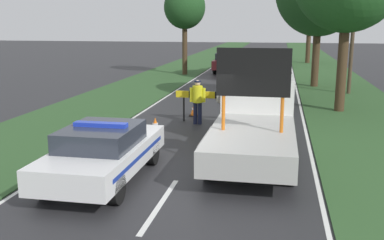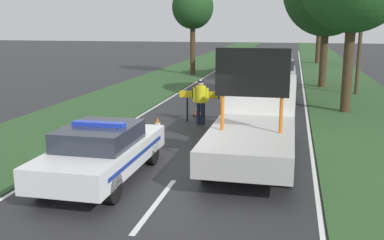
# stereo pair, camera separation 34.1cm
# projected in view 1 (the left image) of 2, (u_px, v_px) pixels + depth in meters

# --- Properties ---
(ground_plane) EXTENTS (160.00, 160.00, 0.00)m
(ground_plane) POSITION_uv_depth(u_px,v_px,m) (179.00, 177.00, 11.20)
(ground_plane) COLOR #28282B
(lane_markings) EXTENTS (6.83, 69.44, 0.01)m
(lane_markings) POSITION_uv_depth(u_px,v_px,m) (242.00, 81.00, 29.49)
(lane_markings) COLOR silver
(lane_markings) RESTS_ON ground
(grass_verge_left) EXTENTS (4.57, 120.00, 0.03)m
(grass_verge_left) POSITION_uv_depth(u_px,v_px,m) (161.00, 78.00, 31.46)
(grass_verge_left) COLOR #2D5128
(grass_verge_left) RESTS_ON ground
(grass_verge_right) EXTENTS (4.57, 120.00, 0.03)m
(grass_verge_right) POSITION_uv_depth(u_px,v_px,m) (332.00, 82.00, 29.31)
(grass_verge_right) COLOR #2D5128
(grass_verge_right) RESTS_ON ground
(police_car) EXTENTS (1.85, 4.57, 1.46)m
(police_car) POSITION_uv_depth(u_px,v_px,m) (104.00, 152.00, 10.85)
(police_car) COLOR white
(police_car) RESTS_ON ground
(work_truck) EXTENTS (2.19, 6.32, 3.16)m
(work_truck) POSITION_uv_depth(u_px,v_px,m) (255.00, 118.00, 13.12)
(work_truck) COLOR white
(work_truck) RESTS_ON ground
(road_barrier) EXTENTS (3.05, 0.08, 1.19)m
(road_barrier) POSITION_uv_depth(u_px,v_px,m) (215.00, 97.00, 17.15)
(road_barrier) COLOR black
(road_barrier) RESTS_ON ground
(police_officer) EXTENTS (0.60, 0.38, 1.68)m
(police_officer) POSITION_uv_depth(u_px,v_px,m) (198.00, 98.00, 16.87)
(police_officer) COLOR #191E38
(police_officer) RESTS_ON ground
(pedestrian_civilian) EXTENTS (0.61, 0.39, 1.71)m
(pedestrian_civilian) POSITION_uv_depth(u_px,v_px,m) (225.00, 99.00, 16.68)
(pedestrian_civilian) COLOR brown
(pedestrian_civilian) RESTS_ON ground
(traffic_cone_near_police) EXTENTS (0.41, 0.41, 0.56)m
(traffic_cone_near_police) POSITION_uv_depth(u_px,v_px,m) (155.00, 125.00, 15.59)
(traffic_cone_near_police) COLOR black
(traffic_cone_near_police) RESTS_ON ground
(traffic_cone_centre_front) EXTENTS (0.36, 0.36, 0.50)m
(traffic_cone_centre_front) POSITION_uv_depth(u_px,v_px,m) (194.00, 110.00, 18.54)
(traffic_cone_centre_front) COLOR black
(traffic_cone_centre_front) RESTS_ON ground
(queued_car_sedan_black) EXTENTS (1.85, 4.52, 1.62)m
(queued_car_sedan_black) POSITION_uv_depth(u_px,v_px,m) (265.00, 84.00, 22.02)
(queued_car_sedan_black) COLOR black
(queued_car_sedan_black) RESTS_ON ground
(queued_car_van_white) EXTENTS (1.95, 4.62, 1.59)m
(queued_car_van_white) POSITION_uv_depth(u_px,v_px,m) (272.00, 72.00, 27.64)
(queued_car_van_white) COLOR silver
(queued_car_van_white) RESTS_ON ground
(queued_car_wagon_maroon) EXTENTS (1.77, 4.70, 1.52)m
(queued_car_wagon_maroon) POSITION_uv_depth(u_px,v_px,m) (227.00, 62.00, 34.91)
(queued_car_wagon_maroon) COLOR maroon
(queued_car_wagon_maroon) RESTS_ON ground
(queued_car_sedan_silver) EXTENTS (1.72, 3.97, 1.55)m
(queued_car_sedan_silver) POSITION_uv_depth(u_px,v_px,m) (272.00, 57.00, 39.52)
(queued_car_sedan_silver) COLOR #B2B2B7
(queued_car_sedan_silver) RESTS_ON ground
(roadside_tree_near_left) EXTENTS (4.59, 4.59, 7.72)m
(roadside_tree_near_left) POSITION_uv_depth(u_px,v_px,m) (310.00, 6.00, 41.89)
(roadside_tree_near_left) COLOR #42301E
(roadside_tree_near_left) RESTS_ON ground
(roadside_tree_mid_right) EXTENTS (2.98, 2.98, 6.46)m
(roadside_tree_mid_right) POSITION_uv_depth(u_px,v_px,m) (185.00, 8.00, 32.30)
(roadside_tree_mid_right) COLOR #42301E
(roadside_tree_mid_right) RESTS_ON ground
(utility_pole) EXTENTS (1.20, 0.20, 8.28)m
(utility_pole) POSITION_uv_depth(u_px,v_px,m) (354.00, 13.00, 23.41)
(utility_pole) COLOR #473828
(utility_pole) RESTS_ON ground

